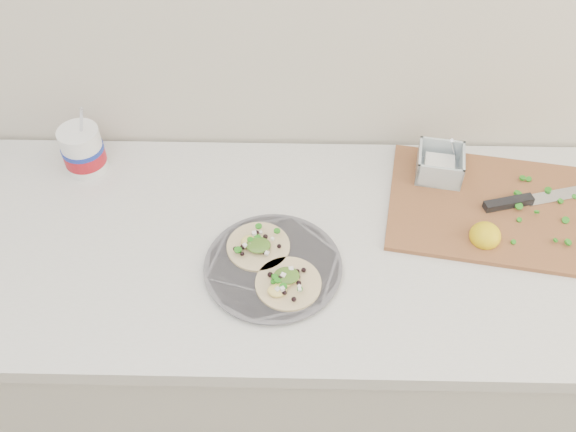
{
  "coord_description": "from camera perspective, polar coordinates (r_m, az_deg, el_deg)",
  "views": [
    {
      "loc": [
        0.27,
        0.5,
        1.99
      ],
      "look_at": [
        0.25,
        1.43,
        0.96
      ],
      "focal_mm": 40.0,
      "sensor_mm": 36.0,
      "label": 1
    }
  ],
  "objects": [
    {
      "name": "counter",
      "position": [
        1.82,
        -8.12,
        -10.86
      ],
      "size": [
        2.44,
        0.66,
        0.9
      ],
      "color": "silver",
      "rests_on": "ground"
    },
    {
      "name": "taco_plate",
      "position": [
        1.36,
        -1.35,
        -4.32
      ],
      "size": [
        0.29,
        0.29,
        0.04
      ],
      "rotation": [
        0.0,
        0.0,
        0.33
      ],
      "color": "#5A585F",
      "rests_on": "counter"
    },
    {
      "name": "tub",
      "position": [
        1.61,
        -17.77,
        5.81
      ],
      "size": [
        0.1,
        0.1,
        0.22
      ],
      "rotation": [
        0.0,
        0.0,
        0.06
      ],
      "color": "white",
      "rests_on": "counter"
    },
    {
      "name": "cutboard",
      "position": [
        1.55,
        17.8,
        1.36
      ],
      "size": [
        0.54,
        0.42,
        0.08
      ],
      "rotation": [
        0.0,
        0.0,
        -0.17
      ],
      "color": "brown",
      "rests_on": "counter"
    }
  ]
}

